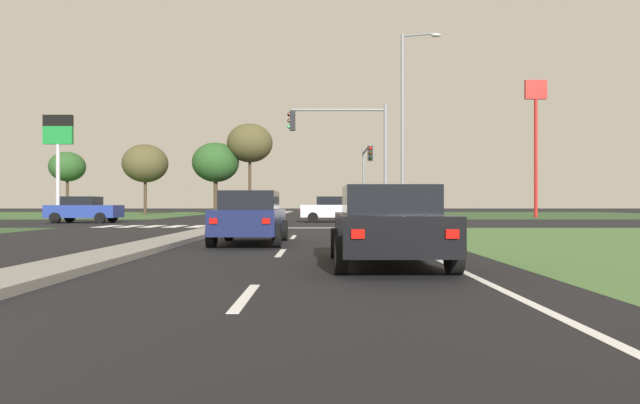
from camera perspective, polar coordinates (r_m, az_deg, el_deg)
ground_plane at (r=33.04m, az=-7.49°, el=-2.19°), size 200.00×200.00×0.00m
grass_verge_far_left at (r=64.58m, az=-27.40°, el=-1.19°), size 35.00×35.00×0.01m
grass_verge_far_right at (r=60.99m, az=20.43°, el=-1.26°), size 35.00×35.00×0.01m
median_island_near at (r=14.46m, az=-17.65°, el=-4.49°), size 1.20×22.00×0.14m
median_island_far at (r=57.90m, az=-4.17°, el=-1.26°), size 1.20×36.00×0.14m
lane_dash_near at (r=6.81m, az=-7.68°, el=-9.92°), size 0.14×2.00×0.01m
lane_dash_second at (r=12.74m, az=-3.96°, el=-5.37°), size 0.14×2.00×0.01m
lane_dash_third at (r=18.71m, az=-2.62°, el=-3.72°), size 0.14×2.00×0.01m
edge_line_right at (r=14.97m, az=9.58°, el=-4.60°), size 0.14×24.00×0.01m
stop_bar_near at (r=25.76m, az=-1.18°, el=-2.75°), size 6.40×0.50×0.01m
crosswalk_bar_near at (r=29.60m, az=-21.26°, el=-2.40°), size 0.70×2.80×0.01m
crosswalk_bar_second at (r=29.20m, az=-19.16°, el=-2.44°), size 0.70×2.80×0.01m
crosswalk_bar_third at (r=28.83m, az=-17.00°, el=-2.47°), size 0.70×2.80×0.01m
crosswalk_bar_fourth at (r=28.52m, az=-14.79°, el=-2.49°), size 0.70×2.80×0.01m
crosswalk_bar_fifth at (r=28.24m, az=-12.53°, el=-2.52°), size 0.70×2.80×0.01m
crosswalk_bar_sixth at (r=28.01m, az=-10.23°, el=-2.54°), size 0.70×2.80×0.01m
crosswalk_bar_seventh at (r=27.82m, az=-7.90°, el=-2.56°), size 0.70×2.80×0.01m
car_black_near at (r=10.20m, az=7.33°, el=-2.40°), size 2.06×4.29×1.49m
car_red_second at (r=44.88m, az=-8.29°, el=-0.63°), size 2.00×4.51×1.58m
car_navy_third at (r=15.67m, az=-7.12°, el=-1.58°), size 1.94×4.32×1.52m
car_white_fourth at (r=33.72m, az=1.70°, el=-0.76°), size 4.25×1.97×1.60m
car_blue_fifth at (r=35.79m, az=-23.44°, el=-0.72°), size 4.21×2.09×1.60m
traffic_signal_near_right at (r=26.33m, az=3.44°, el=6.24°), size 4.86×0.32×5.96m
traffic_signal_far_right at (r=37.39m, az=5.09°, el=3.56°), size 0.32×5.57×5.12m
street_lamp_second at (r=30.17m, az=9.21°, el=8.58°), size 2.10×0.76×10.43m
pedestrian_at_median at (r=43.97m, az=-5.27°, el=-0.11°), size 0.34×0.34×1.76m
fastfood_pole_sign at (r=49.15m, az=22.01°, el=8.31°), size 1.80×0.40×11.51m
fuel_price_totem at (r=36.99m, az=-25.72°, el=5.55°), size 1.80×0.24×6.61m
treeline_near at (r=64.40m, az=-24.92°, el=3.38°), size 3.77×3.77×6.77m
treeline_second at (r=61.17m, az=-17.76°, el=3.89°), size 4.83×4.83×7.56m
treeline_third at (r=62.86m, az=-10.76°, el=4.11°), size 5.31×5.31×8.15m
treeline_fourth at (r=62.45m, az=-7.21°, el=6.17°), size 5.20×5.20×10.31m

